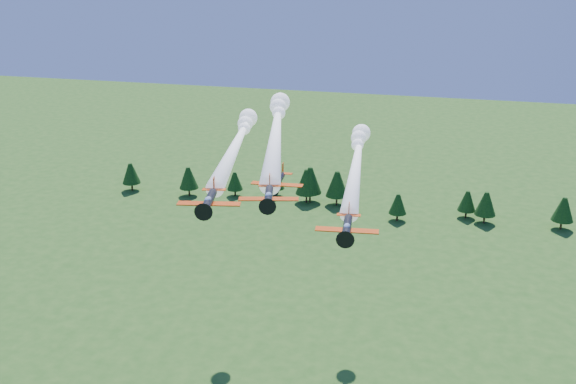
% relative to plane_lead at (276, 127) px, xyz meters
% --- Properties ---
extents(plane_lead, '(18.61, 56.82, 3.70)m').
position_rel_plane_lead_xyz_m(plane_lead, '(0.00, 0.00, 0.00)').
color(plane_lead, black).
rests_on(plane_lead, ground).
extents(plane_left, '(16.36, 53.90, 3.70)m').
position_rel_plane_lead_xyz_m(plane_left, '(-8.99, 6.44, -4.61)').
color(plane_left, black).
rests_on(plane_left, ground).
extents(plane_right, '(12.06, 55.71, 3.70)m').
position_rel_plane_lead_xyz_m(plane_right, '(11.67, 10.43, -7.63)').
color(plane_right, black).
rests_on(plane_right, ground).
extents(plane_slot, '(7.48, 8.13, 2.63)m').
position_rel_plane_lead_xyz_m(plane_slot, '(4.17, -14.04, -4.25)').
color(plane_slot, black).
rests_on(plane_slot, ground).
extents(treeline, '(178.03, 20.02, 11.65)m').
position_rel_plane_lead_xyz_m(treeline, '(6.17, 91.51, -41.22)').
color(treeline, '#382314').
rests_on(treeline, ground).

